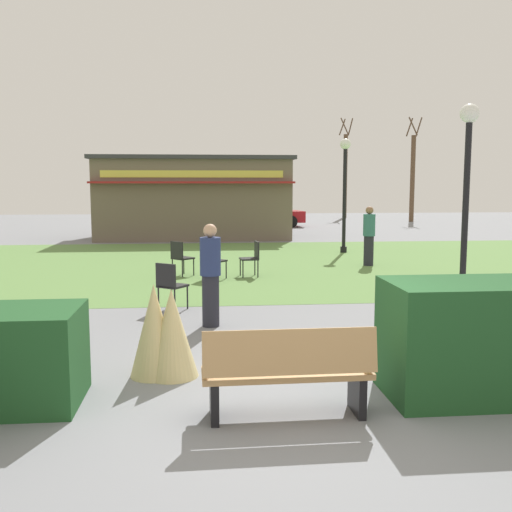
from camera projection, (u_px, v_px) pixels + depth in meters
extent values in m
plane|color=slate|center=(297.00, 415.00, 6.02)|extent=(80.00, 80.00, 0.00)
cube|color=#5B8442|center=(234.00, 264.00, 17.30)|extent=(36.00, 12.00, 0.01)
cube|color=tan|center=(287.00, 373.00, 5.94)|extent=(1.71, 0.51, 0.06)
cube|color=tan|center=(291.00, 352.00, 5.69)|extent=(1.70, 0.15, 0.44)
cube|color=black|center=(214.00, 397.00, 5.88)|extent=(0.09, 0.44, 0.45)
cube|color=black|center=(357.00, 392.00, 6.04)|extent=(0.09, 0.44, 0.45)
cube|color=tan|center=(206.00, 364.00, 5.83)|extent=(0.07, 0.44, 0.06)
cube|color=tan|center=(365.00, 359.00, 6.01)|extent=(0.07, 0.44, 0.06)
cube|color=#1E4C23|center=(484.00, 339.00, 6.50)|extent=(2.15, 1.10, 1.28)
cone|color=#D1BC7F|center=(154.00, 330.00, 7.18)|extent=(0.60, 0.60, 1.14)
cone|color=#D1BC7F|center=(172.00, 333.00, 7.16)|extent=(0.64, 0.64, 1.08)
cylinder|color=black|center=(462.00, 299.00, 11.49)|extent=(0.22, 0.22, 0.20)
cylinder|color=black|center=(465.00, 215.00, 11.29)|extent=(0.12, 0.12, 3.48)
sphere|color=white|center=(470.00, 113.00, 11.06)|extent=(0.36, 0.36, 0.36)
cylinder|color=black|center=(344.00, 249.00, 20.11)|extent=(0.22, 0.22, 0.20)
cylinder|color=black|center=(344.00, 201.00, 19.91)|extent=(0.12, 0.12, 3.48)
sphere|color=white|center=(345.00, 144.00, 19.68)|extent=(0.36, 0.36, 0.36)
cube|color=#6B5B4C|center=(194.00, 199.00, 25.41)|extent=(8.00, 3.86, 3.29)
cube|color=#333338|center=(193.00, 159.00, 25.19)|extent=(8.30, 4.16, 0.16)
cube|color=maroon|center=(193.00, 182.00, 23.23)|extent=(8.10, 0.36, 0.08)
cube|color=#D8CC4C|center=(193.00, 174.00, 23.35)|extent=(7.20, 0.04, 0.28)
cube|color=black|center=(183.00, 258.00, 15.00)|extent=(0.62, 0.62, 0.04)
cube|color=black|center=(177.00, 250.00, 14.83)|extent=(0.33, 0.35, 0.44)
cylinder|color=black|center=(194.00, 267.00, 15.04)|extent=(0.03, 0.03, 0.45)
cylinder|color=black|center=(184.00, 266.00, 15.30)|extent=(0.03, 0.03, 0.45)
cylinder|color=black|center=(182.00, 268.00, 14.76)|extent=(0.03, 0.03, 0.45)
cylinder|color=black|center=(172.00, 267.00, 15.01)|extent=(0.03, 0.03, 0.45)
cube|color=black|center=(215.00, 261.00, 14.49)|extent=(0.62, 0.62, 0.04)
cube|color=black|center=(210.00, 253.00, 14.30)|extent=(0.36, 0.31, 0.44)
cylinder|color=black|center=(226.00, 270.00, 14.57)|extent=(0.03, 0.03, 0.45)
cylinder|color=black|center=(214.00, 268.00, 14.78)|extent=(0.03, 0.03, 0.45)
cylinder|color=black|center=(217.00, 272.00, 14.26)|extent=(0.03, 0.03, 0.45)
cylinder|color=black|center=(204.00, 270.00, 14.47)|extent=(0.03, 0.03, 0.45)
cube|color=black|center=(173.00, 286.00, 10.97)|extent=(0.61, 0.61, 0.04)
cube|color=black|center=(166.00, 276.00, 10.77)|extent=(0.38, 0.29, 0.44)
cylinder|color=black|center=(187.00, 297.00, 11.06)|extent=(0.03, 0.03, 0.45)
cylinder|color=black|center=(171.00, 295.00, 11.25)|extent=(0.03, 0.03, 0.45)
cylinder|color=black|center=(175.00, 301.00, 10.74)|extent=(0.03, 0.03, 0.45)
cylinder|color=black|center=(158.00, 298.00, 10.93)|extent=(0.03, 0.03, 0.45)
cube|color=black|center=(249.00, 259.00, 14.87)|extent=(0.49, 0.49, 0.04)
cube|color=black|center=(257.00, 250.00, 14.88)|extent=(0.09, 0.44, 0.44)
cylinder|color=black|center=(240.00, 267.00, 15.04)|extent=(0.03, 0.03, 0.45)
cylinder|color=black|center=(243.00, 269.00, 14.68)|extent=(0.03, 0.03, 0.45)
cylinder|color=black|center=(255.00, 266.00, 15.12)|extent=(0.03, 0.03, 0.45)
cylinder|color=black|center=(258.00, 269.00, 14.75)|extent=(0.03, 0.03, 0.45)
cylinder|color=#23232D|center=(211.00, 301.00, 9.70)|extent=(0.28, 0.28, 0.85)
cylinder|color=navy|center=(210.00, 256.00, 9.61)|extent=(0.34, 0.34, 0.62)
sphere|color=tan|center=(210.00, 231.00, 9.56)|extent=(0.22, 0.22, 0.22)
cylinder|color=#23232D|center=(369.00, 251.00, 16.86)|extent=(0.28, 0.28, 0.85)
cylinder|color=#336B66|center=(369.00, 225.00, 16.77)|extent=(0.34, 0.34, 0.62)
sphere|color=#8C6647|center=(370.00, 210.00, 16.72)|extent=(0.22, 0.22, 0.22)
cube|color=navy|center=(164.00, 217.00, 31.37)|extent=(4.21, 1.83, 0.60)
cube|color=black|center=(161.00, 209.00, 31.30)|extent=(2.32, 1.60, 0.44)
cylinder|color=black|center=(189.00, 220.00, 32.44)|extent=(0.64, 0.22, 0.64)
cylinder|color=black|center=(188.00, 222.00, 30.62)|extent=(0.64, 0.22, 0.64)
cylinder|color=black|center=(140.00, 221.00, 32.17)|extent=(0.64, 0.22, 0.64)
cylinder|color=black|center=(137.00, 223.00, 30.36)|extent=(0.64, 0.22, 0.64)
cube|color=maroon|center=(264.00, 217.00, 31.87)|extent=(4.34, 2.16, 0.60)
cube|color=black|center=(261.00, 209.00, 31.79)|extent=(2.44, 1.78, 0.44)
cylinder|color=black|center=(283.00, 220.00, 33.03)|extent=(0.66, 0.28, 0.64)
cylinder|color=black|center=(291.00, 222.00, 31.24)|extent=(0.66, 0.28, 0.64)
cylinder|color=black|center=(237.00, 220.00, 32.56)|extent=(0.66, 0.28, 0.64)
cylinder|color=black|center=(243.00, 222.00, 30.77)|extent=(0.66, 0.28, 0.64)
cylinder|color=brown|center=(345.00, 176.00, 39.81)|extent=(0.28, 0.28, 5.58)
cylinder|color=brown|center=(351.00, 127.00, 39.54)|extent=(0.25, 0.58, 1.12)
cylinder|color=brown|center=(342.00, 127.00, 39.69)|extent=(0.54, 0.36, 1.12)
cylinder|color=brown|center=(345.00, 126.00, 39.09)|extent=(0.54, 0.35, 1.12)
cylinder|color=brown|center=(412.00, 179.00, 35.93)|extent=(0.28, 0.28, 5.21)
cylinder|color=brown|center=(419.00, 127.00, 35.68)|extent=(0.25, 0.58, 1.12)
cylinder|color=brown|center=(410.00, 127.00, 35.83)|extent=(0.54, 0.36, 1.12)
cylinder|color=brown|center=(413.00, 126.00, 35.23)|extent=(0.54, 0.35, 1.12)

